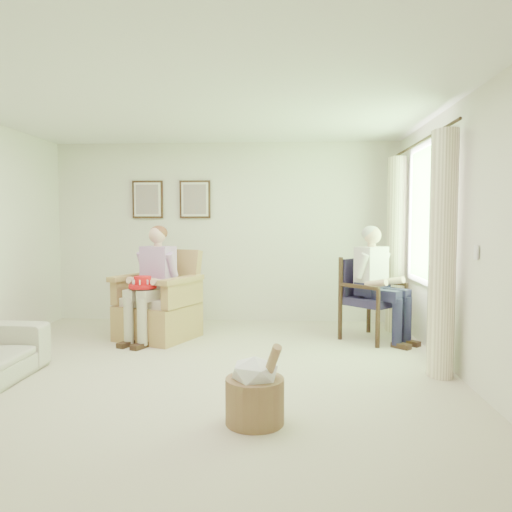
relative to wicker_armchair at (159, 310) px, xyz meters
name	(u,v)px	position (x,y,z in m)	size (l,w,h in m)	color
floor	(192,378)	(0.72, -1.58, -0.35)	(5.50, 5.50, 0.00)	#C2B59C
back_wall	(226,232)	(0.72, 1.17, 0.95)	(5.00, 0.04, 2.60)	silver
front_wall	(49,266)	(0.72, -4.33, 0.95)	(5.00, 0.04, 2.60)	silver
right_wall	(470,240)	(3.22, -1.58, 0.95)	(0.04, 5.50, 2.60)	silver
ceiling	(190,94)	(0.72, -1.58, 2.25)	(5.00, 5.50, 0.02)	white
window	(428,210)	(3.18, -0.38, 1.24)	(0.13, 2.50, 1.63)	#2D6B23
curtain_left	(442,255)	(3.05, -1.36, 0.80)	(0.34, 0.34, 2.30)	#FEEDC6
curtain_right	(396,245)	(3.05, 0.60, 0.80)	(0.34, 0.34, 2.30)	#FEEDC6
framed_print_left	(148,200)	(-0.43, 1.13, 1.43)	(0.45, 0.05, 0.55)	#382114
framed_print_right	(195,199)	(0.27, 1.13, 1.43)	(0.45, 0.05, 0.55)	#382114
wicker_armchair	(159,310)	(0.00, 0.00, 0.00)	(0.86, 0.85, 1.10)	tan
wood_armchair	(372,295)	(2.67, 0.15, 0.19)	(0.64, 0.61, 0.99)	black
person_wicker	(155,275)	(0.00, -0.15, 0.46)	(0.40, 0.63, 1.38)	#BDB798
person_dark	(375,275)	(2.67, -0.02, 0.46)	(0.40, 0.62, 1.38)	#1B1A39
red_hat	(143,284)	(-0.10, -0.33, 0.38)	(0.33, 0.33, 0.14)	red
hatbox	(255,390)	(1.37, -2.58, -0.11)	(0.50, 0.50, 0.63)	tan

